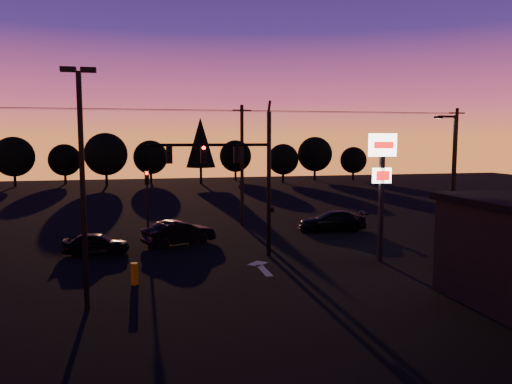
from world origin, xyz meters
TOP-DOWN VIEW (x-y plane):
  - ground at (0.00, 0.00)m, footprint 120.00×120.00m
  - lane_arrow at (0.50, 1.67)m, footprint 1.20×3.10m
  - traffic_signal_mast at (-0.10, 3.99)m, footprint 6.79×0.52m
  - secondary_signal at (-5.00, 11.49)m, footprint 0.30×0.31m
  - parking_lot_light at (-7.50, -3.00)m, footprint 1.25×0.30m
  - pylon_sign at (7.00, 1.50)m, footprint 1.50×0.28m
  - streetlight at (13.91, 5.50)m, footprint 1.55×0.35m
  - utility_pole_1 at (2.00, 14.00)m, footprint 1.40×0.26m
  - utility_pole_2 at (20.00, 14.00)m, footprint 1.40×0.26m
  - power_wires at (2.00, 14.00)m, footprint 36.00×1.22m
  - bollard at (-5.76, 0.00)m, footprint 0.33×0.33m
  - tree_0 at (-22.00, 50.00)m, footprint 5.36×5.36m
  - tree_1 at (-16.00, 53.00)m, footprint 4.54×4.54m
  - tree_2 at (-10.00, 48.00)m, footprint 5.77×5.78m
  - tree_3 at (-4.00, 52.00)m, footprint 4.95×4.95m
  - tree_4 at (3.00, 49.00)m, footprint 4.18×4.18m
  - tree_5 at (9.00, 54.00)m, footprint 4.95×4.95m
  - tree_6 at (15.00, 48.00)m, footprint 4.54×4.54m
  - tree_7 at (21.00, 51.00)m, footprint 5.36×5.36m
  - tree_8 at (27.00, 50.00)m, footprint 4.12×4.12m
  - car_left at (-7.94, 6.50)m, footprint 3.81×1.92m
  - car_mid at (-3.17, 8.18)m, footprint 4.71×3.18m
  - car_right at (7.79, 10.35)m, footprint 5.01×2.51m
  - suv_parked at (11.85, -1.66)m, footprint 2.75×5.05m

SIDE VIEW (x-z plane):
  - ground at x=0.00m, z-range 0.00..0.00m
  - lane_arrow at x=0.50m, z-range 0.00..0.01m
  - bollard at x=-5.76m, z-range 0.00..0.99m
  - car_left at x=-7.94m, z-range 0.00..1.24m
  - suv_parked at x=11.85m, z-range 0.00..1.34m
  - car_right at x=7.79m, z-range 0.00..1.40m
  - car_mid at x=-3.17m, z-range 0.00..1.47m
  - secondary_signal at x=-5.00m, z-range 0.69..5.04m
  - tree_8 at x=27.00m, z-range 0.53..5.71m
  - tree_1 at x=-16.00m, z-range 0.58..6.29m
  - tree_6 at x=15.00m, z-range 0.58..6.29m
  - tree_3 at x=-4.00m, z-range 0.63..6.86m
  - tree_5 at x=9.00m, z-range 0.63..6.86m
  - tree_0 at x=-22.00m, z-range 0.69..7.43m
  - tree_7 at x=21.00m, z-range 0.69..7.43m
  - tree_2 at x=-10.00m, z-range 0.74..8.00m
  - streetlight at x=13.91m, z-range 0.42..8.42m
  - utility_pole_1 at x=2.00m, z-range 0.09..9.09m
  - utility_pole_2 at x=20.00m, z-range 0.09..9.09m
  - pylon_sign at x=7.00m, z-range 1.51..8.31m
  - traffic_signal_mast at x=-0.10m, z-range 0.65..9.23m
  - parking_lot_light at x=-7.50m, z-range 0.70..9.84m
  - tree_4 at x=3.00m, z-range 1.18..10.68m
  - power_wires at x=2.00m, z-range 8.53..8.60m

